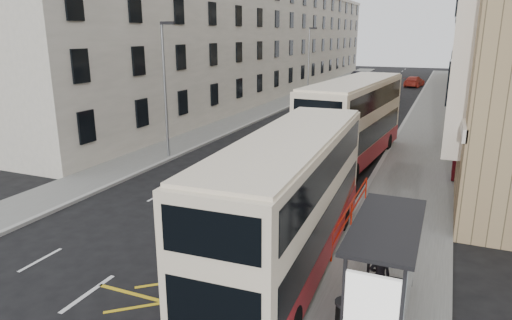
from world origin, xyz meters
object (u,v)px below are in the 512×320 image
at_px(bus_shelter, 389,256).
at_px(double_decker_front, 290,203).
at_px(litter_bin, 344,316).
at_px(street_lamp_far, 309,58).
at_px(car_dark, 358,76).
at_px(car_red, 414,81).
at_px(white_van, 337,90).
at_px(pedestrian_far, 385,224).
at_px(pedestrian_mid, 389,221).
at_px(double_decker_rear, 354,121).
at_px(pedestrian_near, 380,277).
at_px(car_silver, 347,85).
at_px(street_lamp_near, 165,83).

height_order(bus_shelter, double_decker_front, double_decker_front).
xyz_separation_m(bus_shelter, litter_bin, (-0.90, -0.62, -1.54)).
relative_size(street_lamp_far, car_dark, 1.67).
bearing_deg(car_red, white_van, 70.96).
bearing_deg(double_decker_front, white_van, 98.77).
bearing_deg(pedestrian_far, litter_bin, 120.17).
xyz_separation_m(pedestrian_mid, car_red, (-3.37, 54.74, -0.30)).
bearing_deg(double_decker_rear, litter_bin, -74.03).
distance_m(litter_bin, pedestrian_near, 1.76).
xyz_separation_m(pedestrian_near, car_silver, (-11.48, 49.98, -0.18)).
bearing_deg(car_red, pedestrian_near, 102.49).
height_order(litter_bin, car_silver, car_silver).
relative_size(street_lamp_far, pedestrian_far, 4.79).
height_order(bus_shelter, street_lamp_far, street_lamp_far).
height_order(pedestrian_far, car_dark, pedestrian_far).
relative_size(street_lamp_far, pedestrian_mid, 4.42).
relative_size(bus_shelter, car_silver, 0.91).
relative_size(double_decker_front, car_red, 2.20).
distance_m(double_decker_front, litter_bin, 4.08).
distance_m(double_decker_rear, car_dark, 49.01).
relative_size(litter_bin, white_van, 0.14).
distance_m(street_lamp_far, litter_bin, 45.35).
bearing_deg(white_van, litter_bin, -76.17).
bearing_deg(double_decker_front, car_silver, 97.47).
bearing_deg(street_lamp_near, double_decker_front, -41.98).
height_order(white_van, car_silver, white_van).
relative_size(pedestrian_mid, car_silver, 0.39).
xyz_separation_m(double_decker_front, white_van, (-8.38, 42.75, -1.47)).
height_order(litter_bin, pedestrian_far, pedestrian_far).
height_order(car_silver, car_dark, car_silver).
distance_m(street_lamp_near, white_van, 32.89).
bearing_deg(pedestrian_near, car_dark, -102.60).
xyz_separation_m(street_lamp_far, double_decker_front, (11.35, -40.21, -2.34)).
height_order(street_lamp_far, car_dark, street_lamp_far).
bearing_deg(bus_shelter, street_lamp_near, 139.86).
distance_m(car_dark, car_red, 9.94).
xyz_separation_m(pedestrian_near, white_van, (-11.44, 43.94, -0.15)).
distance_m(pedestrian_far, car_red, 55.03).
distance_m(pedestrian_far, car_silver, 47.56).
bearing_deg(double_decker_rear, double_decker_front, -81.94).
height_order(pedestrian_mid, white_van, pedestrian_mid).
relative_size(street_lamp_far, car_silver, 1.71).
relative_size(litter_bin, pedestrian_near, 0.52).
bearing_deg(pedestrian_near, double_decker_front, -45.23).
distance_m(bus_shelter, pedestrian_near, 1.55).
bearing_deg(car_dark, double_decker_rear, -61.31).
bearing_deg(car_red, street_lamp_far, 66.94).
bearing_deg(bus_shelter, pedestrian_far, 97.72).
xyz_separation_m(street_lamp_near, double_decker_rear, (10.65, 3.39, -2.14)).
bearing_deg(double_decker_rear, car_silver, 107.51).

